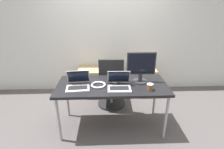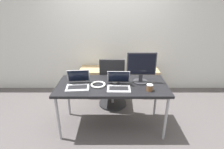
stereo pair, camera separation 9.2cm
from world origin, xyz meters
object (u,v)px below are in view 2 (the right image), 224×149
at_px(cable_coil, 98,85).
at_px(cabinet_right, 144,81).
at_px(cabinet_left, 93,81).
at_px(coffee_cup_white, 115,79).
at_px(coffee_cup_brown, 150,88).
at_px(laptop_right, 119,85).
at_px(office_chair, 113,89).
at_px(monitor, 141,68).
at_px(laptop_left, 78,84).

bearing_deg(cable_coil, cabinet_right, 51.69).
xyz_separation_m(cabinet_left, coffee_cup_white, (0.48, -1.08, 0.52)).
height_order(cabinet_left, coffee_cup_brown, coffee_cup_brown).
bearing_deg(laptop_right, coffee_cup_white, 103.71).
height_order(office_chair, laptop_right, office_chair).
bearing_deg(cabinet_right, monitor, -104.88).
xyz_separation_m(cabinet_right, monitor, (-0.29, -1.08, 0.72)).
bearing_deg(office_chair, laptop_left, -126.94).
bearing_deg(monitor, office_chair, 129.16).
height_order(monitor, coffee_cup_brown, monitor).
bearing_deg(coffee_cup_brown, office_chair, 122.45).
relative_size(office_chair, coffee_cup_white, 11.37).
bearing_deg(coffee_cup_brown, coffee_cup_white, 149.04).
bearing_deg(coffee_cup_white, cabinet_left, 114.01).
height_order(coffee_cup_white, cable_coil, coffee_cup_white).
xyz_separation_m(office_chair, laptop_left, (-0.52, -0.69, 0.45)).
xyz_separation_m(cabinet_right, laptop_right, (-0.64, -1.28, 0.53)).
xyz_separation_m(office_chair, coffee_cup_white, (0.04, -0.53, 0.44)).
bearing_deg(cabinet_left, cabinet_right, 0.00).
xyz_separation_m(cabinet_right, coffee_cup_white, (-0.69, -1.08, 0.52)).
height_order(office_chair, laptop_left, office_chair).
height_order(laptop_left, laptop_right, laptop_left).
distance_m(office_chair, coffee_cup_white, 0.69).
relative_size(cabinet_left, coffee_cup_white, 6.56).
distance_m(monitor, cable_coil, 0.71).
relative_size(coffee_cup_white, coffee_cup_brown, 0.95).
bearing_deg(laptop_right, coffee_cup_brown, -12.09).
relative_size(monitor, cable_coil, 2.12).
xyz_separation_m(office_chair, monitor, (0.44, -0.54, 0.64)).
xyz_separation_m(cabinet_left, laptop_right, (0.53, -1.28, 0.53)).
bearing_deg(monitor, coffee_cup_brown, -73.24).
relative_size(cabinet_right, laptop_left, 1.67).
distance_m(laptop_left, cable_coil, 0.30).
bearing_deg(cabinet_right, cabinet_left, 180.00).
relative_size(coffee_cup_brown, cable_coil, 0.42).
xyz_separation_m(cabinet_right, laptop_left, (-1.25, -1.24, 0.53)).
relative_size(office_chair, laptop_right, 3.01).
xyz_separation_m(laptop_left, coffee_cup_brown, (1.05, -0.13, -0.00)).
bearing_deg(cabinet_right, laptop_left, -135.19).
height_order(office_chair, coffee_cup_brown, office_chair).
bearing_deg(laptop_right, cabinet_right, 63.41).
bearing_deg(laptop_right, monitor, 28.82).
xyz_separation_m(cabinet_right, coffee_cup_brown, (-0.20, -1.37, 0.52)).
bearing_deg(monitor, coffee_cup_white, 179.34).
height_order(cabinet_right, coffee_cup_white, coffee_cup_white).
height_order(cabinet_left, cabinet_right, same).
relative_size(cabinet_left, laptop_left, 1.67).
height_order(coffee_cup_white, coffee_cup_brown, coffee_cup_brown).
bearing_deg(coffee_cup_white, laptop_left, -164.03).
xyz_separation_m(cabinet_left, laptop_left, (-0.08, -1.24, 0.53)).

